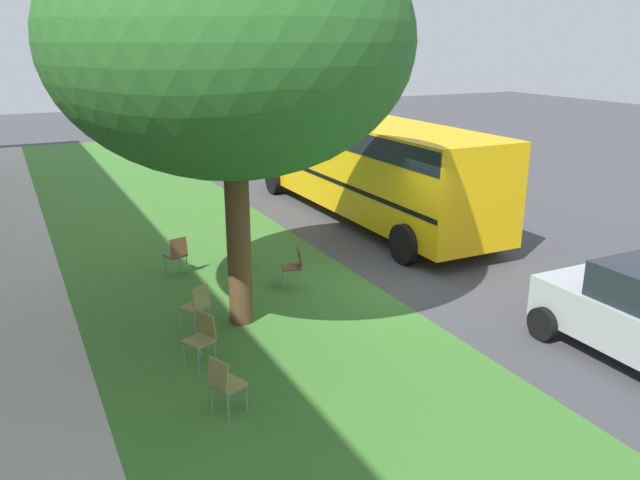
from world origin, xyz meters
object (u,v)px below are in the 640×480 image
Objects in this scene: chair_4 at (202,335)px; chair_5 at (197,304)px; chair_0 at (241,246)px; chair_1 at (224,381)px; chair_2 at (295,263)px; school_bus at (366,159)px; street_tree at (231,43)px; chair_3 at (177,253)px.

chair_5 is (1.27, -0.29, 0.00)m from chair_4.
chair_0 is 6.15m from chair_1.
chair_4 is (-2.48, 2.76, 0.00)m from chair_2.
chair_4 is (1.56, -0.14, 0.00)m from chair_1.
chair_2 is at bearing -48.16° from chair_4.
chair_2 is at bearing 134.93° from school_bus.
school_bus is (2.51, -4.79, 1.24)m from chair_0.
chair_0 is 4.67m from chair_4.
school_bus is at bearing -45.07° from chair_2.
chair_2 is (1.19, -1.64, -4.51)m from street_tree.
chair_5 is at bearing 172.38° from chair_3.
chair_3 and chair_5 have the same top height.
chair_0 is 1.00× the size of chair_3.
chair_1 is 1.00× the size of chair_5.
chair_0 is 1.00× the size of chair_5.
chair_5 is at bearing 128.92° from school_bus.
chair_2 is at bearing -53.96° from street_tree.
chair_3 is 0.08× the size of school_bus.
chair_1 and chair_4 have the same top height.
chair_2 is 6.04m from school_bus.
street_tree reaches higher than chair_1.
chair_2 and chair_4 have the same top height.
chair_1 is 2.87m from chair_5.
chair_0 is 1.48m from chair_3.
chair_3 is 1.00× the size of chair_5.
chair_1 is (-5.70, 2.30, 0.00)m from chair_0.
chair_1 is at bearing 156.03° from street_tree.
chair_0 is 1.00× the size of chair_4.
school_bus is at bearing -46.26° from chair_4.
chair_0 is 0.08× the size of school_bus.
street_tree is 8.29× the size of chair_5.
chair_0 and chair_2 have the same top height.
chair_4 and chair_5 have the same top height.
chair_3 is at bearing 8.16° from street_tree.
chair_0 and chair_1 have the same top height.
street_tree is 4.82m from chair_4.
chair_3 and chair_4 have the same top height.
street_tree is 8.29× the size of chair_0.
chair_3 is 3.06m from chair_5.
chair_0 is at bearing -33.17° from chair_5.
street_tree is 8.57m from school_bus.
street_tree reaches higher than chair_4.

